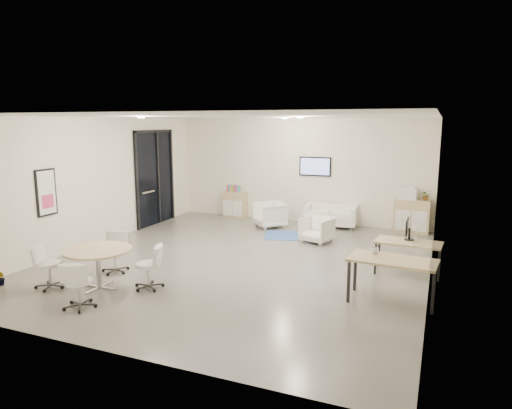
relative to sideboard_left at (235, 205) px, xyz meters
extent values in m
cube|color=#5C5954|center=(2.12, -4.28, -0.82)|extent=(8.00, 9.00, 0.80)
cube|color=white|center=(2.12, -4.28, 3.18)|extent=(8.00, 9.00, 0.80)
cube|color=silver|center=(2.12, 0.62, 1.18)|extent=(8.00, 0.80, 3.20)
cube|color=silver|center=(2.12, -9.18, 1.18)|extent=(8.00, 0.80, 3.20)
cube|color=silver|center=(-2.28, -4.28, 1.18)|extent=(0.80, 9.00, 3.20)
cube|color=silver|center=(6.52, -4.28, 1.18)|extent=(0.80, 9.00, 3.20)
cube|color=black|center=(-1.84, -1.78, 1.01)|extent=(0.02, 1.90, 2.85)
cube|color=black|center=(-1.82, -1.78, 2.39)|extent=(0.06, 1.90, 0.08)
cube|color=black|center=(-1.82, -2.69, 1.01)|extent=(0.06, 0.08, 2.85)
cube|color=black|center=(-1.82, -0.87, 1.01)|extent=(0.06, 0.08, 2.85)
cube|color=black|center=(-1.82, -1.63, 1.01)|extent=(0.06, 0.07, 2.85)
cube|color=#B2B2B7|center=(-1.78, -2.23, 0.63)|extent=(0.04, 0.60, 0.05)
cube|color=black|center=(-1.85, -5.88, 1.13)|extent=(0.04, 0.54, 1.04)
cube|color=white|center=(-1.83, -5.88, 1.13)|extent=(0.01, 0.46, 0.96)
cube|color=#CC385E|center=(-1.83, -5.88, 0.93)|extent=(0.01, 0.32, 0.30)
cube|color=black|center=(2.62, 0.18, 1.33)|extent=(0.98, 0.05, 0.58)
cube|color=#8598E6|center=(2.62, 0.16, 1.33)|extent=(0.90, 0.01, 0.50)
cylinder|color=#FFEAC6|center=(0.32, -5.28, 2.76)|extent=(0.14, 0.14, 0.03)
cylinder|color=#FFEAC6|center=(3.32, -3.78, 2.76)|extent=(0.14, 0.14, 0.03)
cylinder|color=#FFEAC6|center=(2.12, -1.28, 2.76)|extent=(0.14, 0.14, 0.03)
cube|color=tan|center=(0.00, 0.00, 0.00)|extent=(0.74, 0.37, 0.84)
cube|color=silver|center=(-0.17, -0.19, -0.08)|extent=(0.31, 0.02, 0.50)
cube|color=silver|center=(0.17, -0.19, -0.08)|extent=(0.31, 0.02, 0.50)
cube|color=tan|center=(5.50, -0.03, 0.06)|extent=(0.95, 0.44, 0.95)
cube|color=silver|center=(5.29, -0.26, -0.04)|extent=(0.40, 0.02, 0.57)
cube|color=silver|center=(5.72, -0.26, -0.04)|extent=(0.40, 0.02, 0.57)
cube|color=red|center=(-0.23, 0.00, 0.53)|extent=(0.04, 0.14, 0.22)
cube|color=#337FCC|center=(-0.18, 0.00, 0.53)|extent=(0.04, 0.14, 0.22)
cube|color=gold|center=(-0.12, 0.00, 0.53)|extent=(0.04, 0.14, 0.22)
cube|color=#4CB24C|center=(-0.06, 0.00, 0.53)|extent=(0.04, 0.14, 0.22)
cube|color=#CC6619|center=(-0.01, 0.00, 0.53)|extent=(0.04, 0.14, 0.22)
cube|color=purple|center=(0.05, 0.00, 0.53)|extent=(0.04, 0.14, 0.22)
cube|color=#E54C7F|center=(0.10, 0.00, 0.53)|extent=(0.04, 0.14, 0.22)
cube|color=teal|center=(0.16, 0.00, 0.53)|extent=(0.04, 0.14, 0.22)
cube|color=white|center=(5.36, -0.03, 0.68)|extent=(0.50, 0.42, 0.29)
cube|color=white|center=(5.36, -0.03, 0.85)|extent=(0.38, 0.32, 0.06)
cube|color=white|center=(3.23, -0.21, -0.18)|extent=(1.58, 0.88, 0.28)
cube|color=white|center=(3.23, 0.09, 0.11)|extent=(1.53, 0.30, 0.28)
cube|color=white|center=(2.54, -0.21, -0.04)|extent=(0.20, 0.77, 0.57)
cube|color=white|center=(3.92, -0.21, -0.04)|extent=(0.20, 0.77, 0.57)
cube|color=#2E568E|center=(2.58, -1.64, -0.41)|extent=(1.90, 1.54, 0.01)
imported|color=white|center=(1.57, -0.90, -0.01)|extent=(1.09, 1.09, 0.82)
imported|color=white|center=(3.30, -2.08, -0.06)|extent=(0.86, 0.83, 0.72)
cube|color=tan|center=(5.67, -3.81, 0.24)|extent=(1.35, 0.76, 0.04)
cube|color=black|center=(5.07, -4.09, -0.10)|extent=(0.05, 0.05, 0.64)
cube|color=black|center=(6.28, -4.09, -0.10)|extent=(0.05, 0.05, 0.64)
cube|color=black|center=(5.07, -3.53, -0.10)|extent=(0.05, 0.05, 0.64)
cube|color=black|center=(6.28, -3.53, -0.10)|extent=(0.05, 0.05, 0.64)
cube|color=tan|center=(5.53, -5.48, 0.33)|extent=(1.52, 0.86, 0.04)
cube|color=black|center=(4.85, -5.79, -0.06)|extent=(0.05, 0.05, 0.72)
cube|color=black|center=(6.21, -5.79, -0.06)|extent=(0.05, 0.05, 0.72)
cube|color=black|center=(4.85, -5.17, -0.06)|extent=(0.05, 0.05, 0.72)
cube|color=black|center=(6.21, -5.17, -0.06)|extent=(0.05, 0.05, 0.72)
cylinder|color=black|center=(5.67, -3.66, 0.27)|extent=(0.20, 0.20, 0.02)
cube|color=black|center=(5.67, -3.66, 0.39)|extent=(0.04, 0.03, 0.24)
cube|color=black|center=(5.62, -3.66, 0.54)|extent=(0.03, 0.50, 0.32)
cylinder|color=tan|center=(0.38, -6.87, 0.32)|extent=(1.24, 1.24, 0.04)
cylinder|color=#B2B2B7|center=(0.38, -6.87, -0.06)|extent=(0.10, 0.10, 0.71)
cube|color=#B2B2B7|center=(0.38, -6.87, -0.40)|extent=(0.72, 0.06, 0.03)
cube|color=#B2B2B7|center=(0.38, -6.87, -0.40)|extent=(0.06, 0.72, 0.03)
imported|color=#3F7F3F|center=(5.85, -0.04, 0.65)|extent=(0.36, 0.37, 0.23)
imported|color=#3F7F3F|center=(-1.45, -7.48, -0.35)|extent=(0.23, 0.32, 0.13)
imported|color=white|center=(5.20, -5.25, 0.42)|extent=(0.16, 0.14, 0.14)
camera|label=1|loc=(6.20, -13.33, 2.66)|focal=32.00mm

